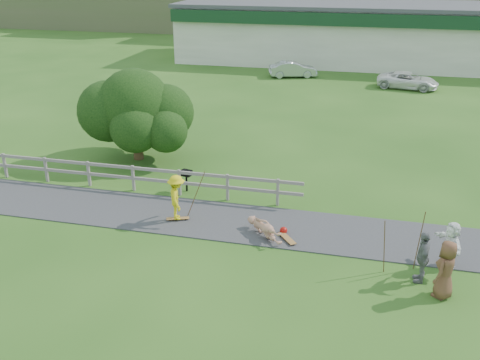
{
  "coord_description": "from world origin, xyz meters",
  "views": [
    {
      "loc": [
        5.03,
        -15.26,
        8.97
      ],
      "look_at": [
        0.82,
        2.0,
        1.48
      ],
      "focal_mm": 40.0,
      "sensor_mm": 36.0,
      "label": 1
    }
  ],
  "objects": [
    {
      "name": "pole_spec_left",
      "position": [
        5.93,
        -0.6,
        0.87
      ],
      "size": [
        0.03,
        0.03,
        1.75
      ],
      "primitive_type": "cylinder",
      "color": "brown",
      "rests_on": "ground"
    },
    {
      "name": "fence",
      "position": [
        -4.62,
        3.3,
        0.72
      ],
      "size": [
        15.05,
        0.1,
        1.1
      ],
      "color": "slate",
      "rests_on": "ground"
    },
    {
      "name": "car_white",
      "position": [
        7.75,
        24.95,
        0.6
      ],
      "size": [
        4.58,
        2.71,
        1.19
      ],
      "primitive_type": "imported",
      "rotation": [
        0.0,
        0.0,
        1.39
      ],
      "color": "white",
      "rests_on": "ground"
    },
    {
      "name": "spectator_d",
      "position": [
        7.92,
        0.17,
        0.77
      ],
      "size": [
        0.93,
        1.5,
        1.54
      ],
      "primitive_type": "imported",
      "rotation": [
        0.0,
        0.0,
        5.07
      ],
      "color": "white",
      "rests_on": "ground"
    },
    {
      "name": "spectator_b",
      "position": [
        7.02,
        -0.84,
        0.82
      ],
      "size": [
        0.42,
        0.97,
        1.63
      ],
      "primitive_type": "imported",
      "rotation": [
        0.0,
        0.0,
        4.74
      ],
      "color": "slate",
      "rests_on": "ground"
    },
    {
      "name": "longboard_rider",
      "position": [
        -1.31,
        1.14,
        0.05
      ],
      "size": [
        0.85,
        0.48,
        0.09
      ],
      "primitive_type": null,
      "rotation": [
        0.0,
        0.0,
        0.35
      ],
      "color": "olive",
      "rests_on": "ground"
    },
    {
      "name": "skater_rider",
      "position": [
        -1.31,
        1.14,
        0.84
      ],
      "size": [
        1.01,
        1.24,
        1.68
      ],
      "primitive_type": "imported",
      "rotation": [
        0.0,
        0.0,
        1.99
      ],
      "color": "yellow",
      "rests_on": "ground"
    },
    {
      "name": "skater_fallen",
      "position": [
        2.01,
        0.71,
        0.32
      ],
      "size": [
        1.55,
        1.53,
        0.64
      ],
      "primitive_type": "imported",
      "rotation": [
        0.0,
        0.0,
        0.77
      ],
      "color": "tan",
      "rests_on": "ground"
    },
    {
      "name": "tree",
      "position": [
        -5.32,
        6.81,
        1.61
      ],
      "size": [
        5.42,
        5.42,
        3.23
      ],
      "primitive_type": null,
      "color": "black",
      "rests_on": "ground"
    },
    {
      "name": "pole_spec_right",
      "position": [
        6.95,
        -0.21,
        1.0
      ],
      "size": [
        0.03,
        0.03,
        1.99
      ],
      "primitive_type": "cylinder",
      "color": "brown",
      "rests_on": "ground"
    },
    {
      "name": "strip_mall",
      "position": [
        4.0,
        34.94,
        2.58
      ],
      "size": [
        32.5,
        10.75,
        5.1
      ],
      "color": "beige",
      "rests_on": "ground"
    },
    {
      "name": "ground",
      "position": [
        0.0,
        0.0,
        0.0
      ],
      "size": [
        260.0,
        260.0,
        0.0
      ],
      "primitive_type": "plane",
      "color": "#254E16",
      "rests_on": "ground"
    },
    {
      "name": "longboard_fallen",
      "position": [
        2.81,
        0.61,
        0.05
      ],
      "size": [
        0.74,
        0.88,
        0.1
      ],
      "primitive_type": null,
      "rotation": [
        0.0,
        0.0,
        -0.92
      ],
      "color": "olive",
      "rests_on": "ground"
    },
    {
      "name": "spectator_c",
      "position": [
        7.59,
        -1.51,
        0.87
      ],
      "size": [
        0.92,
        1.02,
        1.75
      ],
      "primitive_type": "imported",
      "rotation": [
        0.0,
        0.0,
        4.17
      ],
      "color": "brown",
      "rests_on": "ground"
    },
    {
      "name": "bbq",
      "position": [
        -1.86,
        3.76,
        0.46
      ],
      "size": [
        0.49,
        0.42,
        0.91
      ],
      "primitive_type": null,
      "rotation": [
        0.0,
        0.0,
        -0.25
      ],
      "color": "black",
      "rests_on": "ground"
    },
    {
      "name": "path",
      "position": [
        0.0,
        1.5,
        0.02
      ],
      "size": [
        34.0,
        3.0,
        0.04
      ],
      "primitive_type": "cube",
      "color": "#333336",
      "rests_on": "ground"
    },
    {
      "name": "car_silver",
      "position": [
        -0.94,
        26.91,
        0.61
      ],
      "size": [
        3.95,
        2.38,
        1.23
      ],
      "primitive_type": "imported",
      "rotation": [
        0.0,
        0.0,
        1.88
      ],
      "color": "#ABADB3",
      "rests_on": "ground"
    },
    {
      "name": "pole_rider",
      "position": [
        -0.71,
        1.54,
        1.01
      ],
      "size": [
        0.03,
        0.03,
        2.02
      ],
      "primitive_type": "cylinder",
      "color": "brown",
      "rests_on": "ground"
    },
    {
      "name": "helmet",
      "position": [
        2.61,
        1.06,
        0.13
      ],
      "size": [
        0.27,
        0.27,
        0.27
      ],
      "primitive_type": "sphere",
      "color": "#A30F09",
      "rests_on": "ground"
    }
  ]
}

